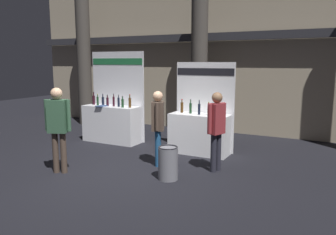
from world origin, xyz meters
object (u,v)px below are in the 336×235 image
(visitor_2, at_px, (216,125))
(visitor_5, at_px, (158,122))
(exhibitor_booth_0, at_px, (113,120))
(visitor_1, at_px, (58,122))
(exhibitor_booth_1, at_px, (200,130))
(trash_bin, at_px, (168,163))

(visitor_2, relative_size, visitor_5, 1.01)
(exhibitor_booth_0, bearing_deg, visitor_1, -75.58)
(exhibitor_booth_0, relative_size, visitor_1, 1.45)
(exhibitor_booth_1, distance_m, visitor_2, 1.50)
(exhibitor_booth_1, distance_m, visitor_1, 3.46)
(visitor_2, bearing_deg, exhibitor_booth_0, 91.93)
(exhibitor_booth_0, distance_m, trash_bin, 3.61)
(exhibitor_booth_1, xyz_separation_m, visitor_2, (0.84, -1.18, 0.39))
(exhibitor_booth_1, bearing_deg, exhibitor_booth_0, 179.56)
(trash_bin, relative_size, visitor_2, 0.40)
(visitor_1, relative_size, visitor_2, 1.06)
(visitor_2, bearing_deg, visitor_1, 139.84)
(trash_bin, xyz_separation_m, visitor_2, (0.66, 0.92, 0.65))
(visitor_1, bearing_deg, visitor_5, -160.26)
(exhibitor_booth_0, height_order, visitor_2, exhibitor_booth_0)
(exhibitor_booth_1, xyz_separation_m, visitor_1, (-2.00, -2.78, 0.47))
(exhibitor_booth_0, distance_m, exhibitor_booth_1, 2.72)
(trash_bin, xyz_separation_m, visitor_5, (-0.61, 0.70, 0.66))
(exhibitor_booth_0, relative_size, visitor_2, 1.54)
(trash_bin, bearing_deg, visitor_1, -162.72)
(trash_bin, bearing_deg, exhibitor_booth_0, 143.95)
(visitor_1, bearing_deg, exhibitor_booth_1, -147.22)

